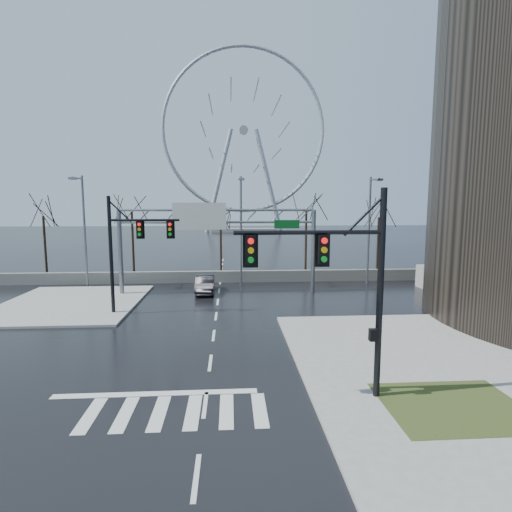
{
  "coord_description": "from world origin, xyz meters",
  "views": [
    {
      "loc": [
        0.97,
        -18.12,
        7.35
      ],
      "look_at": [
        2.72,
        8.38,
        4.0
      ],
      "focal_mm": 28.0,
      "sensor_mm": 36.0,
      "label": 1
    }
  ],
  "objects": [
    {
      "name": "sidewalk_right_ext",
      "position": [
        10.0,
        2.0,
        0.07
      ],
      "size": [
        12.0,
        10.0,
        0.15
      ],
      "primitive_type": "cube",
      "color": "gray",
      "rests_on": "ground"
    },
    {
      "name": "tree_left",
      "position": [
        -9.0,
        23.5,
        5.98
      ],
      "size": [
        3.75,
        3.75,
        7.5
      ],
      "color": "black",
      "rests_on": "ground"
    },
    {
      "name": "streetlight_left",
      "position": [
        -12.0,
        18.16,
        5.89
      ],
      "size": [
        0.5,
        2.55,
        10.0
      ],
      "color": "slate",
      "rests_on": "ground"
    },
    {
      "name": "grass_strip",
      "position": [
        9.0,
        -5.0,
        0.15
      ],
      "size": [
        5.0,
        4.0,
        0.02
      ],
      "primitive_type": "cube",
      "color": "#2E3E1A",
      "rests_on": "sidewalk_near"
    },
    {
      "name": "tree_right",
      "position": [
        9.0,
        23.5,
        6.22
      ],
      "size": [
        3.9,
        3.9,
        7.8
      ],
      "color": "black",
      "rests_on": "ground"
    },
    {
      "name": "sidewalk_far",
      "position": [
        -11.0,
        12.0,
        0.07
      ],
      "size": [
        10.0,
        12.0,
        0.15
      ],
      "primitive_type": "cube",
      "color": "gray",
      "rests_on": "ground"
    },
    {
      "name": "signal_mast_far",
      "position": [
        -5.87,
        8.96,
        4.83
      ],
      "size": [
        4.72,
        0.41,
        8.0
      ],
      "color": "black",
      "rests_on": "ground"
    },
    {
      "name": "tree_far_right",
      "position": [
        17.0,
        24.0,
        5.41
      ],
      "size": [
        3.4,
        3.4,
        6.8
      ],
      "color": "black",
      "rests_on": "ground"
    },
    {
      "name": "tree_center",
      "position": [
        0.0,
        24.5,
        5.17
      ],
      "size": [
        3.25,
        3.25,
        6.5
      ],
      "color": "black",
      "rests_on": "ground"
    },
    {
      "name": "streetlight_mid",
      "position": [
        2.0,
        18.16,
        5.89
      ],
      "size": [
        0.5,
        2.55,
        10.0
      ],
      "color": "slate",
      "rests_on": "ground"
    },
    {
      "name": "sign_gantry",
      "position": [
        -0.38,
        14.96,
        5.18
      ],
      "size": [
        16.36,
        0.4,
        7.6
      ],
      "color": "slate",
      "rests_on": "ground"
    },
    {
      "name": "barrier_wall",
      "position": [
        0.0,
        20.0,
        0.55
      ],
      "size": [
        52.0,
        0.5,
        1.1
      ],
      "primitive_type": "cube",
      "color": "slate",
      "rests_on": "ground"
    },
    {
      "name": "car",
      "position": [
        -1.17,
        15.39,
        0.72
      ],
      "size": [
        1.63,
        4.42,
        1.45
      ],
      "primitive_type": "imported",
      "rotation": [
        0.0,
        0.0,
        0.02
      ],
      "color": "black",
      "rests_on": "ground"
    },
    {
      "name": "ferris_wheel",
      "position": [
        5.0,
        95.0,
        26.13
      ],
      "size": [
        45.0,
        6.0,
        50.91
      ],
      "color": "gray",
      "rests_on": "ground"
    },
    {
      "name": "signal_mast_near",
      "position": [
        5.14,
        -4.04,
        4.87
      ],
      "size": [
        5.52,
        0.41,
        8.0
      ],
      "color": "black",
      "rests_on": "ground"
    },
    {
      "name": "streetlight_right",
      "position": [
        14.0,
        18.16,
        5.89
      ],
      "size": [
        0.5,
        2.55,
        10.0
      ],
      "color": "slate",
      "rests_on": "ground"
    },
    {
      "name": "ground",
      "position": [
        0.0,
        0.0,
        0.0
      ],
      "size": [
        260.0,
        260.0,
        0.0
      ],
      "primitive_type": "plane",
      "color": "black",
      "rests_on": "ground"
    },
    {
      "name": "tree_far_left",
      "position": [
        -18.0,
        24.0,
        5.57
      ],
      "size": [
        3.5,
        3.5,
        7.0
      ],
      "color": "black",
      "rests_on": "ground"
    }
  ]
}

